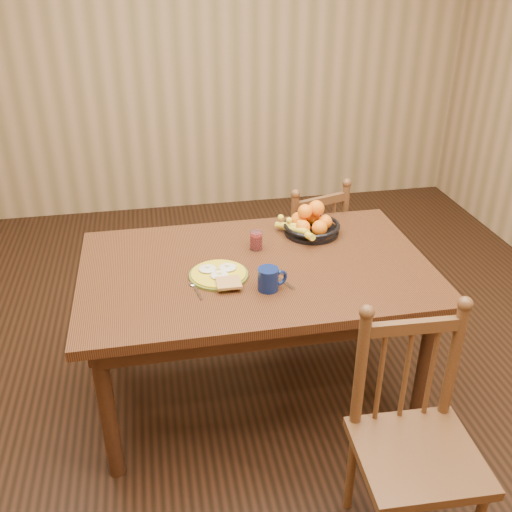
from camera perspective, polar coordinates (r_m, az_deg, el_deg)
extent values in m
cube|color=black|center=(3.06, 0.00, -13.33)|extent=(4.50, 5.00, 0.01)
cube|color=olive|center=(4.81, -5.99, 20.15)|extent=(4.50, 0.01, 2.70)
cube|color=black|center=(2.63, 0.00, -1.39)|extent=(1.60, 1.00, 0.04)
cube|color=black|center=(3.03, -1.50, 1.32)|extent=(1.40, 0.04, 0.10)
cube|color=black|center=(2.33, 1.97, -8.01)|extent=(1.40, 0.04, 0.10)
cube|color=black|center=(2.87, 14.25, -1.25)|extent=(0.04, 0.84, 0.10)
cube|color=black|center=(2.65, -15.52, -4.16)|extent=(0.04, 0.84, 0.10)
cylinder|color=black|center=(2.51, -14.60, -14.85)|extent=(0.07, 0.07, 0.70)
cylinder|color=black|center=(2.74, 16.46, -10.89)|extent=(0.07, 0.07, 0.70)
cylinder|color=black|center=(3.15, -14.09, -4.90)|extent=(0.07, 0.07, 0.70)
cylinder|color=black|center=(3.33, 10.60, -2.45)|extent=(0.07, 0.07, 0.70)
cube|color=#442514|center=(3.44, 4.53, 0.25)|extent=(0.50, 0.49, 0.04)
cylinder|color=#442514|center=(3.74, 5.28, -1.10)|extent=(0.03, 0.03, 0.40)
cylinder|color=#442514|center=(3.59, 0.80, -2.35)|extent=(0.03, 0.03, 0.40)
cylinder|color=#442514|center=(3.52, 8.06, -3.33)|extent=(0.03, 0.03, 0.40)
cylinder|color=#442514|center=(3.36, 3.41, -4.77)|extent=(0.03, 0.03, 0.40)
cylinder|color=#442514|center=(3.29, 8.78, 3.31)|extent=(0.04, 0.04, 0.48)
cylinder|color=#442514|center=(3.12, 3.82, 2.11)|extent=(0.04, 0.04, 0.48)
cylinder|color=#442514|center=(3.22, 6.32, 1.99)|extent=(0.02, 0.02, 0.37)
cube|color=#442514|center=(3.13, 6.53, 5.48)|extent=(0.33, 0.13, 0.05)
cube|color=#442514|center=(2.23, 15.87, -18.69)|extent=(0.45, 0.43, 0.04)
cylinder|color=#442514|center=(2.45, 9.50, -20.32)|extent=(0.04, 0.04, 0.42)
cylinder|color=#442514|center=(2.56, 17.50, -18.84)|extent=(0.04, 0.04, 0.42)
cylinder|color=#442514|center=(2.13, 10.39, -11.25)|extent=(0.04, 0.04, 0.51)
cylinder|color=#442514|center=(2.25, 19.10, -9.99)|extent=(0.04, 0.04, 0.51)
cylinder|color=#442514|center=(2.21, 14.72, -11.62)|extent=(0.02, 0.02, 0.39)
cube|color=#442514|center=(2.08, 15.48, -6.84)|extent=(0.35, 0.05, 0.05)
cylinder|color=#59601E|center=(2.54, -3.76, -1.91)|extent=(0.26, 0.26, 0.01)
cylinder|color=gold|center=(2.54, -3.77, -1.78)|extent=(0.24, 0.24, 0.01)
ellipsoid|color=silver|center=(2.56, -4.88, -1.27)|extent=(0.08, 0.08, 0.01)
cube|color=#F2E08C|center=(2.55, -4.89, -1.05)|extent=(0.02, 0.02, 0.01)
ellipsoid|color=silver|center=(2.56, -2.86, -1.14)|extent=(0.08, 0.08, 0.01)
cube|color=#F2E08C|center=(2.56, -2.87, -0.92)|extent=(0.02, 0.02, 0.01)
ellipsoid|color=silver|center=(2.50, -3.68, -1.90)|extent=(0.08, 0.08, 0.01)
cube|color=#F2E08C|center=(2.50, -3.69, -1.68)|extent=(0.02, 0.02, 0.01)
cube|color=brown|center=(2.44, -2.75, -2.69)|extent=(0.11, 0.10, 0.01)
cube|color=silver|center=(2.49, 2.85, -2.61)|extent=(0.07, 0.14, 0.00)
cube|color=silver|center=(2.56, 2.67, -1.62)|extent=(0.04, 0.05, 0.00)
cube|color=silver|center=(2.43, -5.83, -3.65)|extent=(0.03, 0.12, 0.00)
ellipsoid|color=silver|center=(2.49, -6.35, -2.76)|extent=(0.03, 0.04, 0.01)
cylinder|color=#0B173E|center=(2.42, 1.22, -2.33)|extent=(0.09, 0.09, 0.10)
torus|color=#0B173E|center=(2.43, 2.42, -2.21)|extent=(0.07, 0.04, 0.07)
cylinder|color=black|center=(2.40, 1.23, -1.39)|extent=(0.08, 0.08, 0.00)
cylinder|color=silver|center=(2.75, 0.02, 1.56)|extent=(0.06, 0.06, 0.09)
cylinder|color=maroon|center=(2.75, 0.02, 1.43)|extent=(0.05, 0.05, 0.07)
cylinder|color=black|center=(2.93, 5.55, 2.48)|extent=(0.28, 0.28, 0.02)
torus|color=black|center=(2.91, 5.58, 3.10)|extent=(0.29, 0.29, 0.02)
cylinder|color=black|center=(2.93, 5.54, 2.34)|extent=(0.10, 0.10, 0.01)
sphere|color=orange|center=(2.93, 6.91, 3.41)|extent=(0.07, 0.07, 0.07)
sphere|color=orange|center=(2.97, 5.65, 3.92)|extent=(0.08, 0.08, 0.08)
sphere|color=orange|center=(2.93, 4.30, 3.63)|extent=(0.08, 0.08, 0.08)
sphere|color=orange|center=(2.86, 4.72, 2.88)|extent=(0.07, 0.07, 0.07)
sphere|color=orange|center=(2.86, 6.38, 2.81)|extent=(0.08, 0.08, 0.08)
sphere|color=orange|center=(2.92, 6.06, 4.77)|extent=(0.08, 0.08, 0.08)
sphere|color=orange|center=(2.88, 4.92, 4.46)|extent=(0.07, 0.07, 0.07)
cylinder|color=yellow|center=(2.86, 4.06, 2.62)|extent=(0.10, 0.17, 0.07)
cylinder|color=yellow|center=(2.90, 3.43, 3.01)|extent=(0.14, 0.15, 0.07)
cylinder|color=yellow|center=(2.82, 4.90, 2.23)|extent=(0.06, 0.18, 0.07)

